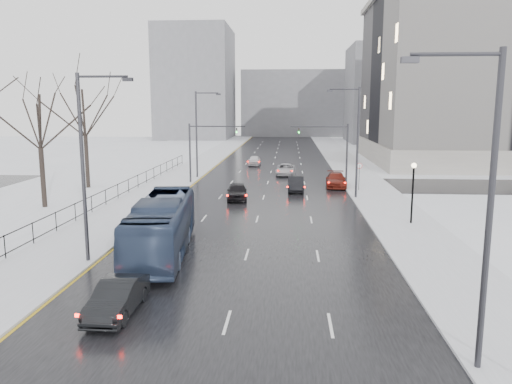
% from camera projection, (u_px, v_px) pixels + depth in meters
% --- Properties ---
extents(road, '(16.00, 150.00, 0.04)m').
position_uv_depth(road, '(272.00, 170.00, 65.59)').
color(road, black).
rests_on(road, ground).
extents(cross_road, '(130.00, 10.00, 0.04)m').
position_uv_depth(cross_road, '(267.00, 184.00, 53.80)').
color(cross_road, black).
rests_on(cross_road, ground).
extents(sidewalk_left, '(5.00, 150.00, 0.16)m').
position_uv_depth(sidewalk_left, '(193.00, 169.00, 66.29)').
color(sidewalk_left, silver).
rests_on(sidewalk_left, ground).
extents(sidewalk_right, '(5.00, 150.00, 0.16)m').
position_uv_depth(sidewalk_right, '(352.00, 170.00, 64.88)').
color(sidewalk_right, silver).
rests_on(sidewalk_right, ground).
extents(park_strip, '(14.00, 150.00, 0.12)m').
position_uv_depth(park_strip, '(123.00, 169.00, 66.92)').
color(park_strip, white).
rests_on(park_strip, ground).
extents(tree_park_d, '(8.75, 8.75, 12.50)m').
position_uv_depth(tree_park_d, '(45.00, 208.00, 41.22)').
color(tree_park_d, black).
rests_on(tree_park_d, ground).
extents(tree_park_e, '(9.45, 9.45, 13.50)m').
position_uv_depth(tree_park_e, '(89.00, 188.00, 51.08)').
color(tree_park_e, black).
rests_on(tree_park_e, ground).
extents(iron_fence, '(0.06, 70.00, 1.30)m').
position_uv_depth(iron_fence, '(81.00, 208.00, 36.82)').
color(iron_fence, black).
rests_on(iron_fence, sidewalk_left).
extents(streetlight_r_near, '(2.95, 0.25, 10.00)m').
position_uv_depth(streetlight_r_near, '(483.00, 198.00, 14.94)').
color(streetlight_r_near, '#2D2D33').
rests_on(streetlight_r_near, ground).
extents(streetlight_r_mid, '(2.95, 0.25, 10.00)m').
position_uv_depth(streetlight_r_mid, '(355.00, 137.00, 44.43)').
color(streetlight_r_mid, '#2D2D33').
rests_on(streetlight_r_mid, ground).
extents(streetlight_l_near, '(2.95, 0.25, 10.00)m').
position_uv_depth(streetlight_l_near, '(87.00, 159.00, 25.86)').
color(streetlight_l_near, '#2D2D33').
rests_on(streetlight_l_near, ground).
extents(streetlight_l_far, '(2.95, 0.25, 10.00)m').
position_uv_depth(streetlight_l_far, '(198.00, 130.00, 57.32)').
color(streetlight_l_far, '#2D2D33').
rests_on(streetlight_l_far, ground).
extents(lamppost_r_mid, '(0.36, 0.36, 4.28)m').
position_uv_depth(lamppost_r_mid, '(413.00, 184.00, 34.87)').
color(lamppost_r_mid, black).
rests_on(lamppost_r_mid, sidewalk_right).
extents(mast_signal_right, '(6.10, 0.33, 6.50)m').
position_uv_depth(mast_signal_right, '(337.00, 147.00, 52.61)').
color(mast_signal_right, '#2D2D33').
rests_on(mast_signal_right, ground).
extents(mast_signal_left, '(6.10, 0.33, 6.50)m').
position_uv_depth(mast_signal_left, '(200.00, 146.00, 53.59)').
color(mast_signal_left, '#2D2D33').
rests_on(mast_signal_left, ground).
extents(no_uturn_sign, '(0.60, 0.06, 2.70)m').
position_uv_depth(no_uturn_sign, '(359.00, 168.00, 48.86)').
color(no_uturn_sign, '#2D2D33').
rests_on(no_uturn_sign, sidewalk_right).
extents(bldg_far_right, '(24.00, 20.00, 22.00)m').
position_uv_depth(bldg_far_right, '(401.00, 94.00, 115.93)').
color(bldg_far_right, slate).
rests_on(bldg_far_right, ground).
extents(bldg_far_left, '(18.00, 22.00, 28.00)m').
position_uv_depth(bldg_far_left, '(196.00, 84.00, 128.59)').
color(bldg_far_left, slate).
rests_on(bldg_far_left, ground).
extents(bldg_far_center, '(30.00, 18.00, 18.00)m').
position_uv_depth(bldg_far_center, '(296.00, 104.00, 142.45)').
color(bldg_far_center, slate).
rests_on(bldg_far_center, ground).
extents(sedan_left_near, '(1.53, 4.25, 1.39)m').
position_uv_depth(sedan_left_near, '(117.00, 297.00, 20.06)').
color(sedan_left_near, black).
rests_on(sedan_left_near, road).
extents(bus, '(3.90, 11.72, 3.20)m').
position_uv_depth(bus, '(162.00, 226.00, 28.13)').
color(bus, navy).
rests_on(bus, road).
extents(sedan_center_near, '(2.18, 4.52, 1.49)m').
position_uv_depth(sedan_center_near, '(237.00, 191.00, 44.71)').
color(sedan_center_near, black).
rests_on(sedan_center_near, road).
extents(sedan_right_near, '(1.53, 4.39, 1.45)m').
position_uv_depth(sedan_right_near, '(296.00, 184.00, 49.10)').
color(sedan_right_near, black).
rests_on(sedan_right_near, road).
extents(sedan_right_cross, '(2.43, 4.99, 1.37)m').
position_uv_depth(sedan_right_cross, '(286.00, 169.00, 60.65)').
color(sedan_right_cross, '#B0AFB4').
rests_on(sedan_right_cross, road).
extents(sedan_right_far, '(2.28, 5.12, 1.46)m').
position_uv_depth(sedan_right_far, '(336.00, 180.00, 51.74)').
color(sedan_right_far, maroon).
rests_on(sedan_right_far, road).
extents(sedan_center_far, '(1.67, 4.12, 1.40)m').
position_uv_depth(sedan_center_far, '(254.00, 160.00, 70.49)').
color(sedan_center_far, silver).
rests_on(sedan_center_far, road).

